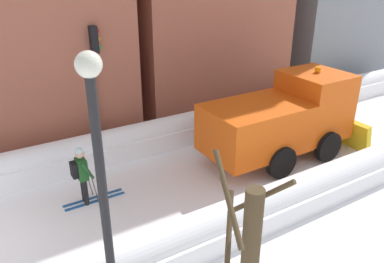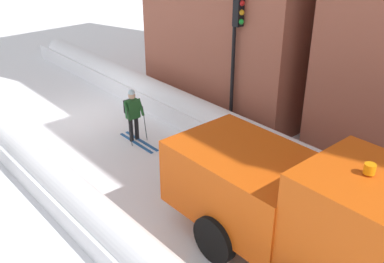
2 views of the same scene
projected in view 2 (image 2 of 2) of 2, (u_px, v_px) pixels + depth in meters
The scene contains 5 objects.
ground_plane at pixel (293, 260), 9.73m from camera, with size 80.00×80.00×0.00m, color white.
snowbank_left at pixel (363, 194), 11.13m from camera, with size 1.10×36.00×1.14m.
plow_truck at pixel (294, 207), 9.03m from camera, with size 3.20×5.98×3.12m.
skier at pixel (133, 113), 14.42m from camera, with size 0.62×1.80×1.81m.
traffic_light_pole at pixel (236, 41), 14.12m from camera, with size 0.28×0.42×4.56m.
Camera 2 is at (6.55, 14.15, 6.89)m, focal length 41.29 mm.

